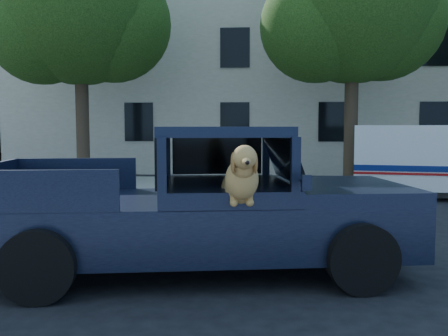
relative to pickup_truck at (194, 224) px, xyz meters
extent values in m
plane|color=black|center=(-1.12, 0.33, -0.68)|extent=(120.00, 120.00, 0.00)
cube|color=gray|center=(-1.12, 9.53, -0.60)|extent=(60.00, 4.00, 0.15)
cylinder|color=#332619|center=(-5.12, 9.93, 1.52)|extent=(0.44, 0.44, 4.40)
sphere|color=black|center=(-5.12, 9.93, 5.32)|extent=(5.20, 5.20, 5.20)
sphere|color=black|center=(-6.32, 9.63, 4.52)|extent=(3.60, 3.60, 3.60)
sphere|color=black|center=(-4.12, 10.23, 4.82)|extent=(4.00, 4.00, 4.00)
cylinder|color=#332619|center=(3.88, 9.93, 1.52)|extent=(0.44, 0.44, 4.40)
sphere|color=black|center=(3.88, 9.93, 5.32)|extent=(5.20, 5.20, 5.20)
sphere|color=black|center=(2.68, 9.63, 4.52)|extent=(3.60, 3.60, 3.60)
sphere|color=black|center=(4.88, 10.23, 4.82)|extent=(4.00, 4.00, 4.00)
cube|color=beige|center=(1.88, 16.83, 3.82)|extent=(26.00, 6.00, 9.00)
cube|color=black|center=(0.09, 0.04, 0.00)|extent=(5.89, 3.01, 0.71)
cube|color=black|center=(2.06, 0.35, 0.44)|extent=(1.94, 2.39, 0.17)
cube|color=black|center=(0.35, 0.08, 1.27)|extent=(1.98, 2.31, 0.13)
cube|color=black|center=(1.22, 0.22, 0.89)|extent=(0.56, 1.88, 0.61)
cube|color=black|center=(0.64, -0.37, 0.21)|extent=(0.68, 0.68, 0.41)
cube|color=black|center=(1.42, -1.12, 0.70)|extent=(0.12, 0.07, 0.17)
cube|color=silver|center=(5.48, 7.62, -0.19)|extent=(3.98, 2.36, 0.44)
cube|color=silver|center=(5.13, 7.68, 0.70)|extent=(3.28, 2.22, 1.33)
cube|color=navy|center=(4.97, 6.85, 0.21)|extent=(2.97, 0.58, 0.16)
cube|color=#9E0F0F|center=(4.97, 6.85, 0.07)|extent=(2.97, 0.58, 0.06)
camera|label=1|loc=(0.88, -6.72, 1.33)|focal=40.00mm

